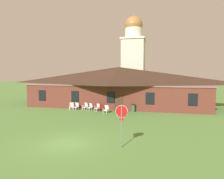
# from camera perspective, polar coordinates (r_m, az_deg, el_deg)

# --- Properties ---
(ground_plane) EXTENTS (200.00, 200.00, 0.00)m
(ground_plane) POSITION_cam_1_polar(r_m,az_deg,el_deg) (14.91, -12.75, -14.71)
(ground_plane) COLOR #517A38
(brick_building) EXTENTS (26.49, 10.40, 5.93)m
(brick_building) POSITION_cam_1_polar(r_m,az_deg,el_deg) (31.40, 1.86, 1.09)
(brick_building) COLOR brown
(brick_building) RESTS_ON ground
(dome_tower) EXTENTS (5.18, 5.18, 18.33)m
(dome_tower) POSITION_cam_1_polar(r_m,az_deg,el_deg) (45.42, 6.09, 8.83)
(dome_tower) COLOR beige
(dome_tower) RESTS_ON ground
(stop_sign) EXTENTS (0.80, 0.10, 2.83)m
(stop_sign) POSITION_cam_1_polar(r_m,az_deg,el_deg) (13.34, 2.70, -7.92)
(stop_sign) COLOR slate
(stop_sign) RESTS_ON ground
(lawn_chair_by_porch) EXTENTS (0.74, 0.79, 0.96)m
(lawn_chair_by_porch) POSITION_cam_1_polar(r_m,az_deg,el_deg) (28.03, -11.38, -4.59)
(lawn_chair_by_porch) COLOR silver
(lawn_chair_by_porch) RESTS_ON ground
(lawn_chair_near_door) EXTENTS (0.75, 0.81, 0.96)m
(lawn_chair_near_door) POSITION_cam_1_polar(r_m,az_deg,el_deg) (27.74, -10.08, -4.67)
(lawn_chair_near_door) COLOR white
(lawn_chair_near_door) RESTS_ON ground
(lawn_chair_left_end) EXTENTS (0.79, 0.84, 0.96)m
(lawn_chair_left_end) POSITION_cam_1_polar(r_m,az_deg,el_deg) (27.56, -7.54, -4.70)
(lawn_chair_left_end) COLOR white
(lawn_chair_left_end) RESTS_ON ground
(lawn_chair_middle) EXTENTS (0.82, 0.86, 0.96)m
(lawn_chair_middle) POSITION_cam_1_polar(r_m,az_deg,el_deg) (26.92, -6.26, -4.90)
(lawn_chair_middle) COLOR white
(lawn_chair_middle) RESTS_ON ground
(lawn_chair_right_end) EXTENTS (0.83, 0.86, 0.96)m
(lawn_chair_right_end) POSITION_cam_1_polar(r_m,az_deg,el_deg) (26.52, -4.15, -5.03)
(lawn_chair_right_end) COLOR white
(lawn_chair_right_end) RESTS_ON ground
(lawn_chair_far_side) EXTENTS (0.71, 0.74, 0.96)m
(lawn_chair_far_side) POSITION_cam_1_polar(r_m,az_deg,el_deg) (26.42, -3.06, -5.06)
(lawn_chair_far_side) COLOR maroon
(lawn_chair_far_side) RESTS_ON ground
(lawn_chair_under_eave) EXTENTS (0.72, 0.77, 0.96)m
(lawn_chair_under_eave) POSITION_cam_1_polar(r_m,az_deg,el_deg) (25.13, -1.68, -5.55)
(lawn_chair_under_eave) COLOR silver
(lawn_chair_under_eave) RESTS_ON ground
(trash_bin) EXTENTS (0.56, 0.56, 0.98)m
(trash_bin) POSITION_cam_1_polar(r_m,az_deg,el_deg) (26.00, 6.02, -5.24)
(trash_bin) COLOR #335638
(trash_bin) RESTS_ON ground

